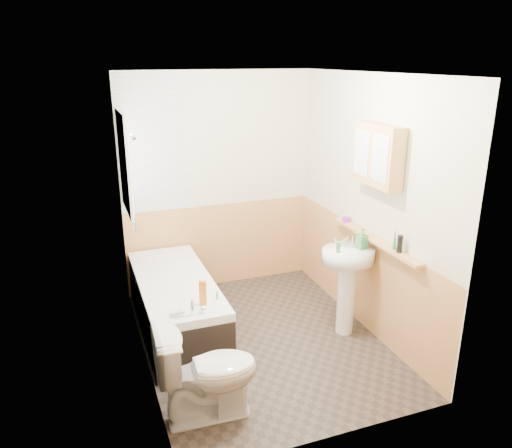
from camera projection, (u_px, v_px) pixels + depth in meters
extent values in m
plane|color=#2E2620|center=(261.00, 340.00, 4.87)|extent=(2.80, 2.80, 0.00)
plane|color=white|center=(262.00, 73.00, 4.08)|extent=(2.80, 2.80, 0.00)
cube|color=beige|center=(218.00, 183.00, 5.73)|extent=(2.20, 0.02, 2.50)
cube|color=beige|center=(339.00, 281.00, 3.22)|extent=(2.20, 0.02, 2.50)
cube|color=beige|center=(136.00, 233.00, 4.11)|extent=(0.02, 2.80, 2.50)
cube|color=beige|center=(368.00, 206.00, 4.84)|extent=(0.02, 2.80, 2.50)
cube|color=tan|center=(361.00, 277.00, 5.07)|extent=(0.01, 2.80, 1.00)
cube|color=tan|center=(332.00, 378.00, 3.48)|extent=(2.20, 0.01, 1.00)
cube|color=tan|center=(220.00, 245.00, 5.95)|extent=(2.20, 0.01, 1.00)
cube|color=white|center=(139.00, 232.00, 4.12)|extent=(0.01, 2.80, 2.50)
cube|color=white|center=(152.00, 144.00, 5.31)|extent=(0.75, 0.01, 1.50)
cube|color=white|center=(125.00, 163.00, 4.85)|extent=(0.03, 0.79, 0.99)
cube|color=white|center=(126.00, 163.00, 4.85)|extent=(0.01, 0.70, 0.90)
cube|color=white|center=(126.00, 163.00, 4.85)|extent=(0.01, 0.04, 0.90)
cube|color=black|center=(176.00, 308.00, 4.99)|extent=(0.70, 1.73, 0.48)
cube|color=white|center=(175.00, 283.00, 4.90)|extent=(0.70, 1.73, 0.08)
cube|color=white|center=(175.00, 284.00, 4.90)|extent=(0.56, 1.59, 0.04)
cylinder|color=silver|center=(192.00, 307.00, 4.19)|extent=(0.04, 0.04, 0.14)
sphere|color=silver|center=(182.00, 312.00, 4.17)|extent=(0.06, 0.06, 0.06)
sphere|color=silver|center=(203.00, 309.00, 4.22)|extent=(0.06, 0.06, 0.06)
cylinder|color=silver|center=(130.00, 177.00, 4.65)|extent=(0.02, 0.02, 1.11)
cylinder|color=silver|center=(135.00, 228.00, 4.81)|extent=(0.04, 0.04, 0.02)
cylinder|color=silver|center=(126.00, 122.00, 4.49)|extent=(0.04, 0.04, 0.02)
cylinder|color=silver|center=(133.00, 137.00, 4.55)|extent=(0.06, 0.07, 0.08)
imported|color=white|center=(207.00, 372.00, 3.74)|extent=(0.79, 0.47, 0.76)
cylinder|color=white|center=(346.00, 299.00, 4.91)|extent=(0.17, 0.17, 0.72)
ellipsoid|color=white|center=(349.00, 255.00, 4.77)|extent=(0.52, 0.42, 0.14)
cylinder|color=silver|center=(335.00, 242.00, 4.79)|extent=(0.03, 0.03, 0.08)
cylinder|color=silver|center=(353.00, 240.00, 4.85)|extent=(0.03, 0.03, 0.08)
cylinder|color=silver|center=(345.00, 239.00, 4.79)|extent=(0.02, 0.11, 0.09)
cube|color=tan|center=(374.00, 240.00, 4.68)|extent=(0.10, 1.36, 0.03)
cube|color=tan|center=(378.00, 155.00, 4.43)|extent=(0.15, 0.60, 0.55)
cube|color=silver|center=(380.00, 159.00, 4.27)|extent=(0.01, 0.23, 0.41)
cube|color=silver|center=(362.00, 153.00, 4.53)|extent=(0.01, 0.23, 0.41)
cylinder|color=black|center=(400.00, 244.00, 4.31)|extent=(0.06, 0.06, 0.16)
cone|color=#388447|center=(395.00, 239.00, 4.37)|extent=(0.05, 0.05, 0.19)
cylinder|color=purple|center=(346.00, 219.00, 5.13)|extent=(0.09, 0.09, 0.05)
imported|color=#388447|center=(362.00, 244.00, 4.74)|extent=(0.10, 0.20, 0.09)
cylinder|color=#388447|center=(338.00, 247.00, 4.64)|extent=(0.04, 0.04, 0.10)
cube|color=orange|center=(203.00, 293.00, 4.35)|extent=(0.07, 0.06, 0.22)
cylinder|color=silver|center=(174.00, 314.00, 4.18)|extent=(0.08, 0.08, 0.04)
cylinder|color=#59C647|center=(217.00, 295.00, 4.47)|extent=(0.03, 0.03, 0.07)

